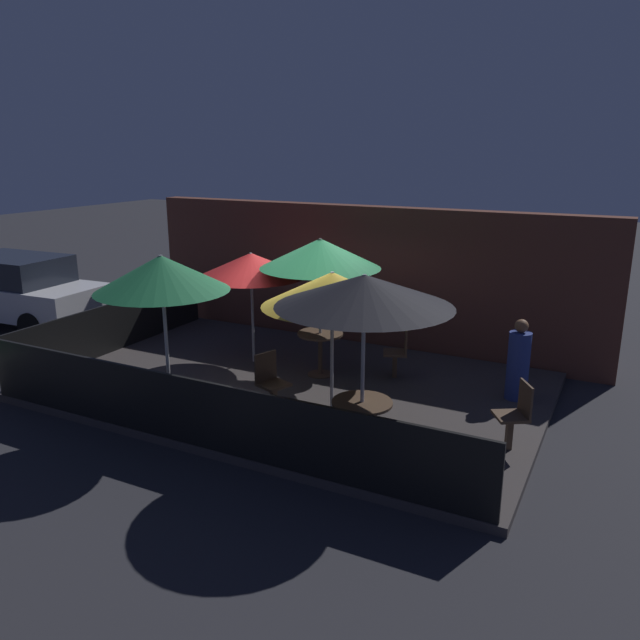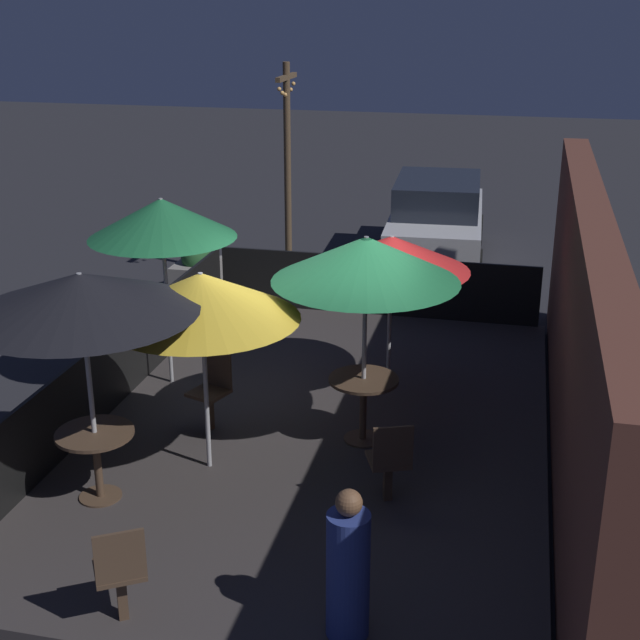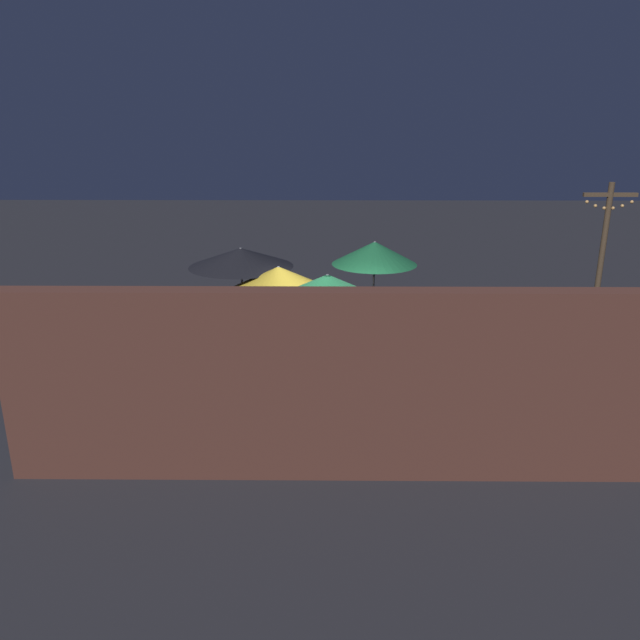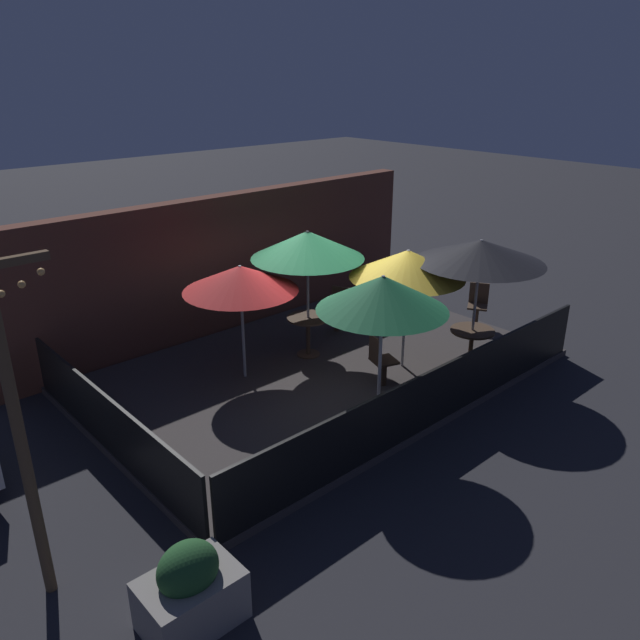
{
  "view_description": "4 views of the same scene",
  "coord_description": "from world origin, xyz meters",
  "px_view_note": "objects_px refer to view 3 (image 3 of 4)",
  "views": [
    {
      "loc": [
        4.92,
        -8.62,
        3.99
      ],
      "look_at": [
        0.62,
        -0.24,
        1.37
      ],
      "focal_mm": 35.0,
      "sensor_mm": 36.0,
      "label": 1
    },
    {
      "loc": [
        9.22,
        2.14,
        4.96
      ],
      "look_at": [
        -0.33,
        -0.06,
        1.34
      ],
      "focal_mm": 50.0,
      "sensor_mm": 36.0,
      "label": 2
    },
    {
      "loc": [
        0.24,
        11.08,
        5.11
      ],
      "look_at": [
        0.35,
        -0.41,
        1.38
      ],
      "focal_mm": 35.0,
      "sensor_mm": 36.0,
      "label": 3
    },
    {
      "loc": [
        -6.87,
        -7.58,
        5.2
      ],
      "look_at": [
        -0.17,
        -0.19,
        1.16
      ],
      "focal_mm": 35.0,
      "sensor_mm": 36.0,
      "label": 4
    }
  ],
  "objects_px": {
    "patio_umbrella_4": "(375,253)",
    "light_post": "(601,264)",
    "patio_chair_0": "(255,387)",
    "planter_box": "(529,322)",
    "patio_umbrella_0": "(327,288)",
    "patio_umbrella_2": "(409,308)",
    "patio_umbrella_1": "(241,257)",
    "dining_table_0": "(327,371)",
    "patio_umbrella_3": "(279,279)",
    "patio_chair_1": "(323,342)",
    "dining_table_1": "(244,329)",
    "patron_0": "(142,381)",
    "patio_chair_2": "(152,349)"
  },
  "relations": [
    {
      "from": "patron_0",
      "to": "patio_umbrella_4",
      "type": "bearing_deg",
      "value": -89.61
    },
    {
      "from": "patio_umbrella_3",
      "to": "patio_chair_2",
      "type": "distance_m",
      "value": 2.97
    },
    {
      "from": "light_post",
      "to": "patio_umbrella_3",
      "type": "bearing_deg",
      "value": 7.54
    },
    {
      "from": "planter_box",
      "to": "light_post",
      "type": "bearing_deg",
      "value": 122.67
    },
    {
      "from": "dining_table_0",
      "to": "patio_chair_2",
      "type": "distance_m",
      "value": 3.8
    },
    {
      "from": "patio_chair_2",
      "to": "patio_umbrella_4",
      "type": "bearing_deg",
      "value": -14.14
    },
    {
      "from": "patio_umbrella_4",
      "to": "patio_chair_1",
      "type": "bearing_deg",
      "value": 41.25
    },
    {
      "from": "patio_umbrella_4",
      "to": "patron_0",
      "type": "distance_m",
      "value": 5.6
    },
    {
      "from": "patio_umbrella_1",
      "to": "patio_chair_1",
      "type": "height_order",
      "value": "patio_umbrella_1"
    },
    {
      "from": "patio_umbrella_1",
      "to": "patio_umbrella_4",
      "type": "bearing_deg",
      "value": -172.68
    },
    {
      "from": "patio_chair_2",
      "to": "patio_chair_1",
      "type": "bearing_deg",
      "value": -23.95
    },
    {
      "from": "patio_umbrella_4",
      "to": "light_post",
      "type": "relative_size",
      "value": 0.64
    },
    {
      "from": "patio_chair_0",
      "to": "planter_box",
      "type": "distance_m",
      "value": 7.51
    },
    {
      "from": "patio_umbrella_0",
      "to": "patio_umbrella_4",
      "type": "relative_size",
      "value": 0.98
    },
    {
      "from": "patio_umbrella_3",
      "to": "dining_table_0",
      "type": "distance_m",
      "value": 2.24
    },
    {
      "from": "dining_table_1",
      "to": "patron_0",
      "type": "distance_m",
      "value": 3.2
    },
    {
      "from": "patio_umbrella_1",
      "to": "planter_box",
      "type": "xyz_separation_m",
      "value": [
        -6.7,
        -1.43,
        -1.89
      ]
    },
    {
      "from": "patio_chair_1",
      "to": "light_post",
      "type": "xyz_separation_m",
      "value": [
        -5.86,
        -0.63,
        1.54
      ]
    },
    {
      "from": "patio_umbrella_4",
      "to": "dining_table_0",
      "type": "height_order",
      "value": "patio_umbrella_4"
    },
    {
      "from": "patio_umbrella_2",
      "to": "dining_table_1",
      "type": "xyz_separation_m",
      "value": [
        3.25,
        -2.45,
        -1.25
      ]
    },
    {
      "from": "patio_umbrella_2",
      "to": "dining_table_0",
      "type": "height_order",
      "value": "patio_umbrella_2"
    },
    {
      "from": "patio_umbrella_2",
      "to": "patio_chair_2",
      "type": "height_order",
      "value": "patio_umbrella_2"
    },
    {
      "from": "planter_box",
      "to": "patio_chair_2",
      "type": "bearing_deg",
      "value": 16.44
    },
    {
      "from": "patio_umbrella_4",
      "to": "patio_umbrella_3",
      "type": "bearing_deg",
      "value": 31.77
    },
    {
      "from": "dining_table_1",
      "to": "planter_box",
      "type": "height_order",
      "value": "planter_box"
    },
    {
      "from": "patio_umbrella_4",
      "to": "light_post",
      "type": "distance_m",
      "value": 4.77
    },
    {
      "from": "dining_table_1",
      "to": "light_post",
      "type": "bearing_deg",
      "value": -179.81
    },
    {
      "from": "patio_chair_0",
      "to": "patio_umbrella_3",
      "type": "bearing_deg",
      "value": 60.01
    },
    {
      "from": "patio_umbrella_3",
      "to": "patio_umbrella_2",
      "type": "bearing_deg",
      "value": 146.6
    },
    {
      "from": "patio_umbrella_2",
      "to": "planter_box",
      "type": "distance_m",
      "value": 5.41
    },
    {
      "from": "dining_table_0",
      "to": "dining_table_1",
      "type": "relative_size",
      "value": 1.01
    },
    {
      "from": "patio_umbrella_1",
      "to": "dining_table_1",
      "type": "relative_size",
      "value": 3.05
    },
    {
      "from": "patio_umbrella_3",
      "to": "patron_0",
      "type": "height_order",
      "value": "patio_umbrella_3"
    },
    {
      "from": "patio_umbrella_1",
      "to": "dining_table_0",
      "type": "height_order",
      "value": "patio_umbrella_1"
    },
    {
      "from": "patio_umbrella_0",
      "to": "patio_umbrella_2",
      "type": "distance_m",
      "value": 1.47
    },
    {
      "from": "patio_chair_0",
      "to": "patio_chair_1",
      "type": "bearing_deg",
      "value": 40.98
    },
    {
      "from": "patio_umbrella_2",
      "to": "patio_umbrella_1",
      "type": "bearing_deg",
      "value": -36.96
    },
    {
      "from": "patio_chair_0",
      "to": "planter_box",
      "type": "height_order",
      "value": "patio_chair_0"
    },
    {
      "from": "dining_table_0",
      "to": "patio_chair_0",
      "type": "bearing_deg",
      "value": 21.47
    },
    {
      "from": "patio_chair_2",
      "to": "dining_table_0",
      "type": "bearing_deg",
      "value": -51.82
    },
    {
      "from": "dining_table_0",
      "to": "patio_chair_2",
      "type": "relative_size",
      "value": 0.85
    },
    {
      "from": "patio_umbrella_2",
      "to": "patron_0",
      "type": "distance_m",
      "value": 4.87
    },
    {
      "from": "patio_umbrella_1",
      "to": "patio_umbrella_3",
      "type": "distance_m",
      "value": 1.24
    },
    {
      "from": "patio_chair_0",
      "to": "patio_chair_2",
      "type": "xyz_separation_m",
      "value": [
        2.29,
        -1.82,
        0.02
      ]
    },
    {
      "from": "patio_umbrella_4",
      "to": "patio_umbrella_1",
      "type": "bearing_deg",
      "value": 7.32
    },
    {
      "from": "patio_chair_1",
      "to": "patio_chair_2",
      "type": "xyz_separation_m",
      "value": [
        3.48,
        0.46,
        0.0
      ]
    },
    {
      "from": "patio_chair_0",
      "to": "light_post",
      "type": "height_order",
      "value": "light_post"
    },
    {
      "from": "patio_umbrella_2",
      "to": "patio_chair_1",
      "type": "relative_size",
      "value": 2.21
    },
    {
      "from": "patio_umbrella_2",
      "to": "patio_chair_1",
      "type": "height_order",
      "value": "patio_umbrella_2"
    },
    {
      "from": "patio_chair_0",
      "to": "light_post",
      "type": "xyz_separation_m",
      "value": [
        -7.04,
        -2.91,
        1.55
      ]
    }
  ]
}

